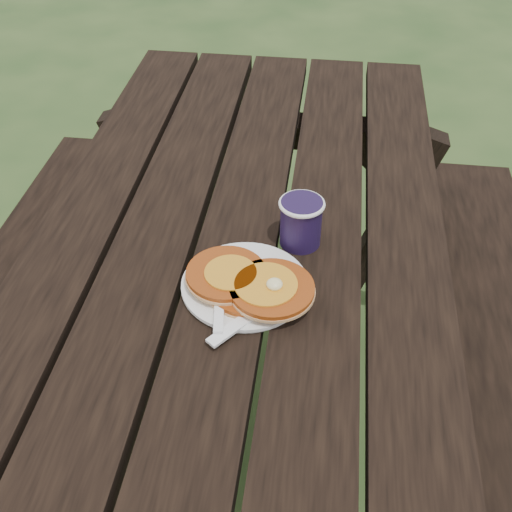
# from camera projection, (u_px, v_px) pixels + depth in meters

# --- Properties ---
(ground) EXTENTS (60.00, 60.00, 0.00)m
(ground) POSITION_uv_depth(u_px,v_px,m) (237.00, 503.00, 1.57)
(ground) COLOR #253F1B
(ground) RESTS_ON ground
(picnic_table) EXTENTS (1.36, 1.80, 0.75)m
(picnic_table) POSITION_uv_depth(u_px,v_px,m) (233.00, 414.00, 1.33)
(picnic_table) COLOR black
(picnic_table) RESTS_ON ground
(plate) EXTENTS (0.21, 0.21, 0.01)m
(plate) POSITION_uv_depth(u_px,v_px,m) (245.00, 286.00, 1.06)
(plate) COLOR white
(plate) RESTS_ON picnic_table
(pancake_stack) EXTENTS (0.21, 0.16, 0.04)m
(pancake_stack) POSITION_uv_depth(u_px,v_px,m) (250.00, 284.00, 1.03)
(pancake_stack) COLOR #A14312
(pancake_stack) RESTS_ON plate
(knife) EXTENTS (0.13, 0.15, 0.00)m
(knife) POSITION_uv_depth(u_px,v_px,m) (253.00, 314.00, 1.00)
(knife) COLOR white
(knife) RESTS_ON plate
(fork) EXTENTS (0.05, 0.16, 0.01)m
(fork) POSITION_uv_depth(u_px,v_px,m) (219.00, 307.00, 1.00)
(fork) COLOR white
(fork) RESTS_ON plate
(coffee_cup) EXTENTS (0.08, 0.08, 0.09)m
(coffee_cup) POSITION_uv_depth(u_px,v_px,m) (301.00, 220.00, 1.12)
(coffee_cup) COLOR #1C1134
(coffee_cup) RESTS_ON picnic_table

